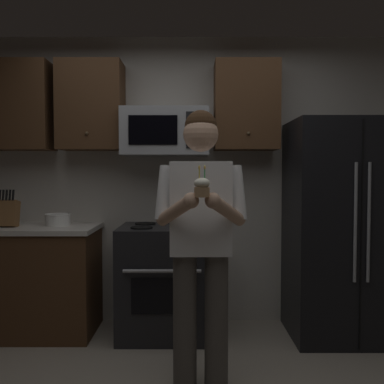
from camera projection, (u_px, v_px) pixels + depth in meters
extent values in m
cube|color=beige|center=(185.00, 180.00, 4.02)|extent=(4.40, 0.10, 2.60)
cube|color=black|center=(167.00, 280.00, 3.67)|extent=(0.76, 0.66, 0.92)
cube|color=black|center=(164.00, 296.00, 3.34)|extent=(0.48, 0.01, 0.28)
cylinder|color=#99999E|center=(164.00, 271.00, 3.30)|extent=(0.60, 0.03, 0.03)
cylinder|color=black|center=(144.00, 228.00, 3.51)|extent=(0.18, 0.18, 0.01)
cylinder|color=black|center=(188.00, 228.00, 3.51)|extent=(0.18, 0.18, 0.01)
cylinder|color=black|center=(147.00, 224.00, 3.79)|extent=(0.18, 0.18, 0.01)
cylinder|color=black|center=(188.00, 224.00, 3.79)|extent=(0.18, 0.18, 0.01)
cube|color=#9EA0A5|center=(167.00, 132.00, 3.73)|extent=(0.74, 0.40, 0.40)
cube|color=black|center=(155.00, 130.00, 3.53)|extent=(0.40, 0.01, 0.24)
cube|color=black|center=(198.00, 130.00, 3.53)|extent=(0.16, 0.01, 0.30)
cube|color=black|center=(346.00, 229.00, 3.60)|extent=(0.90, 0.72, 1.80)
cylinder|color=gray|center=(358.00, 222.00, 3.22)|extent=(0.02, 0.02, 0.90)
cylinder|color=gray|center=(371.00, 222.00, 3.22)|extent=(0.02, 0.02, 0.90)
cube|color=black|center=(364.00, 236.00, 3.24)|extent=(0.01, 0.01, 1.74)
cube|color=#4C301C|center=(8.00, 106.00, 3.78)|extent=(0.80, 0.34, 0.76)
cube|color=#4C301C|center=(93.00, 106.00, 3.78)|extent=(0.55, 0.34, 0.76)
sphere|color=brown|center=(89.00, 133.00, 3.61)|extent=(0.03, 0.03, 0.03)
cube|color=#4C301C|center=(248.00, 106.00, 3.77)|extent=(0.55, 0.34, 0.76)
sphere|color=brown|center=(250.00, 133.00, 3.60)|extent=(0.03, 0.03, 0.03)
cube|color=#4C301C|center=(15.00, 282.00, 3.70)|extent=(1.40, 0.62, 0.88)
cube|color=beige|center=(14.00, 228.00, 3.68)|extent=(1.44, 0.66, 0.04)
cube|color=brown|center=(10.00, 213.00, 3.62)|extent=(0.16, 0.15, 0.24)
cylinder|color=black|center=(2.00, 195.00, 3.59)|extent=(0.02, 0.04, 0.09)
cylinder|color=black|center=(6.00, 195.00, 3.59)|extent=(0.02, 0.04, 0.09)
cylinder|color=black|center=(9.00, 195.00, 3.59)|extent=(0.02, 0.04, 0.09)
cylinder|color=black|center=(12.00, 195.00, 3.59)|extent=(0.02, 0.04, 0.09)
cylinder|color=black|center=(15.00, 195.00, 3.59)|extent=(0.02, 0.04, 0.09)
cylinder|color=white|center=(60.00, 220.00, 3.70)|extent=(0.21, 0.21, 0.09)
torus|color=white|center=(60.00, 214.00, 3.70)|extent=(0.22, 0.22, 0.01)
cylinder|color=#4C4742|center=(187.00, 321.00, 2.74)|extent=(0.15, 0.15, 0.86)
cylinder|color=#4C4742|center=(218.00, 321.00, 2.74)|extent=(0.15, 0.15, 0.86)
cube|color=white|center=(203.00, 208.00, 2.71)|extent=(0.38, 0.22, 0.58)
sphere|color=tan|center=(203.00, 134.00, 2.69)|extent=(0.22, 0.22, 0.22)
sphere|color=#382314|center=(203.00, 126.00, 2.70)|extent=(0.20, 0.20, 0.20)
cylinder|color=white|center=(166.00, 193.00, 2.68)|extent=(0.15, 0.18, 0.35)
cylinder|color=tan|center=(178.00, 211.00, 2.52)|extent=(0.26, 0.33, 0.21)
sphere|color=tan|center=(193.00, 201.00, 2.39)|extent=(0.09, 0.09, 0.09)
cylinder|color=white|center=(239.00, 193.00, 2.68)|extent=(0.15, 0.18, 0.35)
cylinder|color=tan|center=(229.00, 211.00, 2.52)|extent=(0.26, 0.33, 0.21)
sphere|color=tan|center=(215.00, 201.00, 2.39)|extent=(0.09, 0.09, 0.09)
cylinder|color=#A87F56|center=(204.00, 192.00, 2.37)|extent=(0.08, 0.08, 0.06)
ellipsoid|color=white|center=(204.00, 183.00, 2.36)|extent=(0.09, 0.09, 0.06)
cylinder|color=#4CBF66|center=(207.00, 174.00, 2.36)|extent=(0.01, 0.01, 0.06)
ellipsoid|color=#FFD159|center=(207.00, 168.00, 2.36)|extent=(0.01, 0.01, 0.02)
cylinder|color=#F2D84C|center=(201.00, 174.00, 2.36)|extent=(0.01, 0.01, 0.06)
ellipsoid|color=#FFD159|center=(201.00, 168.00, 2.36)|extent=(0.01, 0.01, 0.02)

